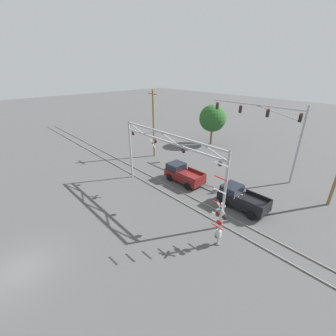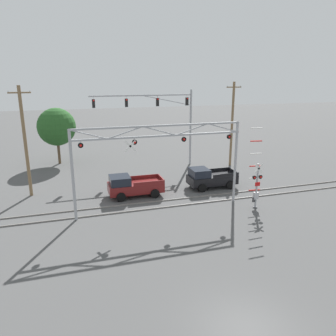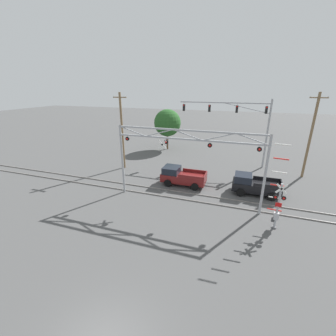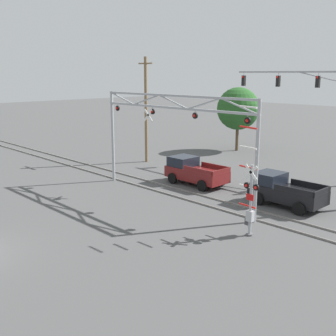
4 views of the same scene
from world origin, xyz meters
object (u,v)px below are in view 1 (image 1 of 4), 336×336
Objects in this scene: pickup_truck_lead at (183,174)px; background_tree_beyond_span at (213,118)px; pickup_truck_following at (241,198)px; crossing_gantry at (168,153)px; crossing_signal_mast at (219,222)px; utility_pole_left at (154,124)px; traffic_signal_span at (275,126)px.

pickup_truck_lead is 0.71× the size of background_tree_beyond_span.
pickup_truck_following is at bearing -44.41° from background_tree_beyond_span.
crossing_gantry reaches higher than pickup_truck_following.
pickup_truck_following is (-1.44, 5.73, -1.12)m from crossing_signal_mast.
crossing_signal_mast is 0.98× the size of background_tree_beyond_span.
pickup_truck_lead is at bearing -18.20° from utility_pole_left.
crossing_gantry is 19.18m from background_tree_beyond_span.
crossing_gantry reaches higher than crossing_signal_mast.
traffic_signal_span reaches higher than pickup_truck_lead.
pickup_truck_following is at bearing -79.25° from traffic_signal_span.
traffic_signal_span is 15.81m from utility_pole_left.
utility_pole_left is (-8.70, 2.86, 3.99)m from pickup_truck_lead.
pickup_truck_following is at bearing 104.12° from crossing_signal_mast.
pickup_truck_following is at bearing -9.43° from utility_pole_left.
background_tree_beyond_span is (-6.39, 13.78, 3.53)m from pickup_truck_lead.
utility_pole_left is at bearing 154.47° from crossing_signal_mast.
background_tree_beyond_span reaches higher than crossing_signal_mast.
crossing_signal_mast is at bearing -25.53° from utility_pole_left.
traffic_signal_span reaches higher than pickup_truck_following.
crossing_signal_mast is 19.76m from utility_pole_left.
background_tree_beyond_span is (-13.89, 13.61, 3.53)m from pickup_truck_following.
traffic_signal_span is 2.54× the size of pickup_truck_following.
utility_pole_left is at bearing 170.57° from pickup_truck_following.
background_tree_beyond_span is at bearing 114.89° from pickup_truck_lead.
pickup_truck_following is 0.68× the size of background_tree_beyond_span.
crossing_gantry is at bearing -147.25° from pickup_truck_following.
pickup_truck_lead is 1.05× the size of pickup_truck_following.
utility_pole_left is at bearing -157.32° from traffic_signal_span.
pickup_truck_following is 19.76m from background_tree_beyond_span.
utility_pole_left reaches higher than pickup_truck_lead.
pickup_truck_lead is 0.50× the size of utility_pole_left.
crossing_signal_mast is 24.80m from background_tree_beyond_span.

